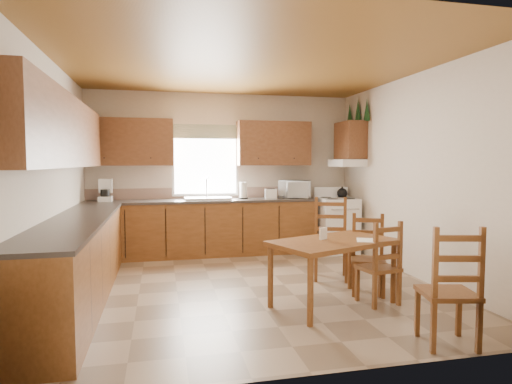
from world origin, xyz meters
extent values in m
plane|color=#88725A|center=(0.00, 0.00, 0.00)|extent=(4.50, 4.50, 0.00)
plane|color=brown|center=(0.00, 0.00, 2.70)|extent=(4.50, 4.50, 0.00)
plane|color=beige|center=(-2.25, 0.00, 1.35)|extent=(4.50, 4.50, 0.00)
plane|color=beige|center=(2.25, 0.00, 1.35)|extent=(4.50, 4.50, 0.00)
plane|color=beige|center=(0.00, 2.25, 1.35)|extent=(4.50, 4.50, 0.00)
plane|color=beige|center=(0.00, -2.25, 1.35)|extent=(4.50, 4.50, 0.00)
cube|color=brown|center=(-0.38, 1.95, 0.44)|extent=(3.75, 0.60, 0.88)
cube|color=brown|center=(-1.95, -0.15, 0.44)|extent=(0.60, 3.60, 0.88)
cube|color=#3A332F|center=(-0.38, 1.95, 0.90)|extent=(3.75, 0.63, 0.04)
cube|color=#3A332F|center=(-1.95, -0.15, 0.90)|extent=(0.63, 3.60, 0.04)
cube|color=#876A5C|center=(-0.38, 2.24, 1.01)|extent=(3.75, 0.01, 0.18)
cube|color=brown|center=(-1.55, 2.08, 1.85)|extent=(1.41, 0.33, 0.75)
cube|color=brown|center=(0.86, 2.08, 1.85)|extent=(1.25, 0.33, 0.75)
cube|color=brown|center=(-2.08, -0.15, 1.85)|extent=(0.33, 3.60, 0.75)
cube|color=brown|center=(2.08, 1.65, 1.90)|extent=(0.33, 0.62, 0.62)
cube|color=white|center=(2.03, 1.65, 1.52)|extent=(0.44, 0.62, 0.12)
cube|color=white|center=(-0.30, 2.22, 1.55)|extent=(1.13, 0.02, 1.18)
cube|color=white|center=(-0.30, 2.21, 1.55)|extent=(1.05, 0.01, 1.10)
cube|color=#415734|center=(-0.30, 2.19, 2.05)|extent=(1.19, 0.01, 0.24)
cube|color=silver|center=(-0.30, 1.95, 0.94)|extent=(0.75, 0.45, 0.04)
cone|color=#153C1A|center=(2.21, 1.33, 2.38)|extent=(0.22, 0.22, 0.36)
cone|color=#153C1A|center=(2.21, 1.65, 2.42)|extent=(0.22, 0.22, 0.36)
cone|color=#153C1A|center=(2.21, 1.97, 2.38)|extent=(0.22, 0.22, 0.36)
cube|color=white|center=(1.88, 1.69, 0.45)|extent=(0.65, 0.67, 0.91)
cube|color=white|center=(-1.90, 1.96, 1.09)|extent=(0.23, 0.26, 0.34)
cylinder|color=white|center=(0.30, 1.94, 1.06)|extent=(0.14, 0.14, 0.28)
cube|color=white|center=(0.77, 1.94, 1.00)|extent=(0.21, 0.15, 0.16)
imported|color=white|center=(1.20, 1.95, 1.07)|extent=(0.60, 0.51, 0.30)
cube|color=brown|center=(0.74, -0.85, 0.35)|extent=(1.50, 1.18, 0.71)
cube|color=brown|center=(1.24, -0.90, 0.45)|extent=(0.44, 0.42, 0.90)
cube|color=brown|center=(1.28, -1.99, 0.51)|extent=(0.51, 0.49, 1.02)
cube|color=brown|center=(1.12, 0.13, 0.53)|extent=(0.56, 0.55, 1.05)
cube|color=brown|center=(1.30, -0.56, 0.46)|extent=(0.50, 0.49, 0.92)
cube|color=white|center=(1.07, -0.93, 0.71)|extent=(0.27, 0.30, 0.00)
cube|color=white|center=(0.64, -0.80, 0.77)|extent=(0.10, 0.06, 0.13)
camera|label=1|loc=(-1.05, -5.07, 1.53)|focal=30.00mm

